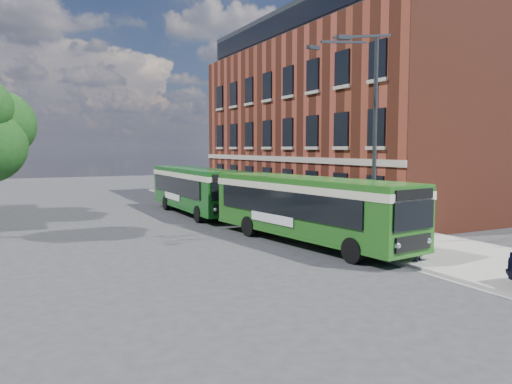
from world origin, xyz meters
TOP-DOWN VIEW (x-y plane):
  - ground at (0.00, 0.00)m, footprint 120.00×120.00m
  - pavement at (7.00, 8.00)m, footprint 6.00×48.00m
  - kerb_line at (3.95, 8.00)m, footprint 0.12×48.00m
  - brick_office at (14.00, 12.00)m, footprint 12.10×26.00m
  - street_lamp at (4.84, -2.00)m, footprint 2.96×2.38m
  - bus_stop_sign at (5.60, -4.20)m, footprint 0.35×0.08m
  - bus_front at (3.19, 0.14)m, footprint 4.16×12.05m
  - bus_rear at (2.10, 12.23)m, footprint 2.66×11.42m
  - pedestrian_a at (4.60, -5.26)m, footprint 0.79×0.72m
  - pedestrian_b at (5.07, -4.61)m, footprint 0.89×0.74m

SIDE VIEW (x-z plane):
  - ground at x=0.00m, z-range 0.00..0.00m
  - kerb_line at x=3.95m, z-range 0.00..0.01m
  - pavement at x=7.00m, z-range 0.00..0.15m
  - pedestrian_b at x=5.07m, z-range 0.15..1.82m
  - pedestrian_a at x=4.60m, z-range 0.15..1.95m
  - bus_stop_sign at x=5.60m, z-range 0.25..2.77m
  - bus_rear at x=2.10m, z-range 0.32..3.34m
  - bus_front at x=3.19m, z-range 0.32..3.34m
  - street_lamp at x=4.84m, z-range 0.29..9.29m
  - brick_office at x=14.00m, z-range -0.13..14.07m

